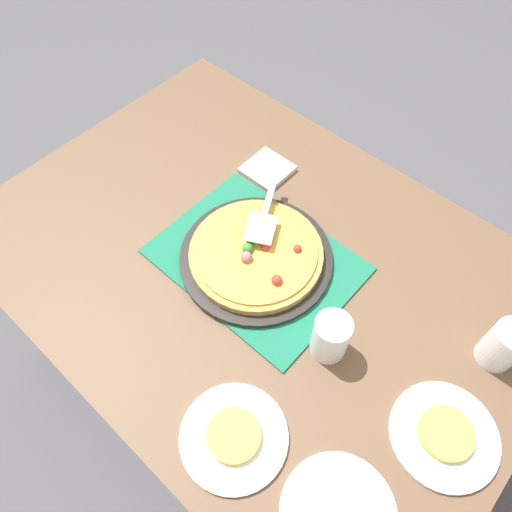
# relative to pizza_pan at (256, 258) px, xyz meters

# --- Properties ---
(ground_plane) EXTENTS (8.00, 8.00, 0.00)m
(ground_plane) POSITION_rel_pizza_pan_xyz_m (0.00, 0.00, -0.76)
(ground_plane) COLOR #4C4C51
(dining_table) EXTENTS (1.40, 1.00, 0.75)m
(dining_table) POSITION_rel_pizza_pan_xyz_m (0.00, 0.00, -0.12)
(dining_table) COLOR brown
(dining_table) RESTS_ON ground_plane
(placemat) EXTENTS (0.48, 0.36, 0.01)m
(placemat) POSITION_rel_pizza_pan_xyz_m (0.00, 0.00, -0.01)
(placemat) COLOR #196B4C
(placemat) RESTS_ON dining_table
(pizza_pan) EXTENTS (0.38, 0.38, 0.01)m
(pizza_pan) POSITION_rel_pizza_pan_xyz_m (0.00, 0.00, 0.00)
(pizza_pan) COLOR black
(pizza_pan) RESTS_ON placemat
(pizza) EXTENTS (0.33, 0.33, 0.05)m
(pizza) POSITION_rel_pizza_pan_xyz_m (-0.00, -0.00, 0.02)
(pizza) COLOR #B78442
(pizza) RESTS_ON pizza_pan
(plate_near_left) EXTENTS (0.22, 0.22, 0.01)m
(plate_near_left) POSITION_rel_pizza_pan_xyz_m (-0.56, 0.06, -0.01)
(plate_near_left) COLOR white
(plate_near_left) RESTS_ON dining_table
(plate_far_right) EXTENTS (0.22, 0.22, 0.01)m
(plate_far_right) POSITION_rel_pizza_pan_xyz_m (-0.25, 0.35, -0.01)
(plate_far_right) COLOR white
(plate_far_right) RESTS_ON dining_table
(served_slice_left) EXTENTS (0.11, 0.11, 0.02)m
(served_slice_left) POSITION_rel_pizza_pan_xyz_m (-0.56, 0.06, 0.01)
(served_slice_left) COLOR #EAB747
(served_slice_left) RESTS_ON plate_near_left
(served_slice_right) EXTENTS (0.11, 0.11, 0.02)m
(served_slice_right) POSITION_rel_pizza_pan_xyz_m (-0.25, 0.35, 0.01)
(served_slice_right) COLOR #EAB747
(served_slice_right) RESTS_ON plate_far_right
(cup_near) EXTENTS (0.08, 0.08, 0.12)m
(cup_near) POSITION_rel_pizza_pan_xyz_m (-0.27, 0.07, 0.05)
(cup_near) COLOR white
(cup_near) RESTS_ON dining_table
(cup_far) EXTENTS (0.08, 0.08, 0.12)m
(cup_far) POSITION_rel_pizza_pan_xyz_m (-0.56, -0.16, 0.05)
(cup_far) COLOR white
(cup_far) RESTS_ON dining_table
(pizza_server) EXTENTS (0.15, 0.22, 0.01)m
(pizza_server) POSITION_rel_pizza_pan_xyz_m (0.05, -0.09, 0.06)
(pizza_server) COLOR silver
(pizza_server) RESTS_ON pizza
(napkin_stack) EXTENTS (0.12, 0.12, 0.02)m
(napkin_stack) POSITION_rel_pizza_pan_xyz_m (0.18, -0.25, -0.01)
(napkin_stack) COLOR white
(napkin_stack) RESTS_ON dining_table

